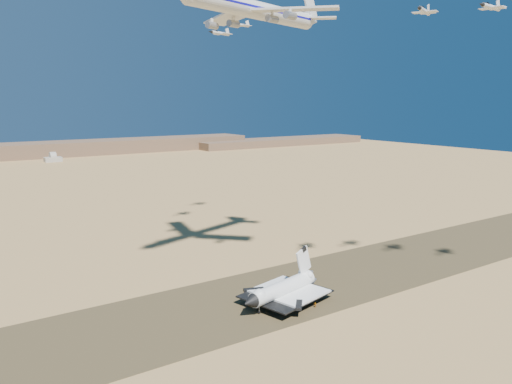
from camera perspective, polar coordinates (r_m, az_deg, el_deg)
ground at (r=179.71m, az=-2.28°, el=-12.63°), size 1200.00×1200.00×0.00m
runway at (r=179.70m, az=-2.28°, el=-12.62°), size 600.00×50.00×0.06m
ridgeline at (r=688.29m, az=-21.06°, el=4.44°), size 960.00×90.00×18.00m
shuttle at (r=178.22m, az=3.01°, el=-11.14°), size 37.05×28.27×18.18m
carrier_747 at (r=191.11m, az=-0.53°, el=20.19°), size 80.71×60.05×20.24m
crew_a at (r=177.90m, az=5.66°, el=-12.59°), size 0.46×0.68×1.81m
crew_b at (r=178.55m, az=5.88°, el=-12.51°), size 0.92×0.97×1.75m
crew_c at (r=177.37m, az=6.80°, el=-12.68°), size 1.17×1.12×1.83m
chase_jet_a at (r=178.00m, az=18.66°, el=19.04°), size 14.01×8.50×3.64m
chase_jet_b at (r=189.86m, az=25.23°, el=18.62°), size 14.99×8.32×3.75m
chase_jet_e at (r=240.12m, az=-4.15°, el=17.67°), size 14.17×8.32×3.62m
chase_jet_f at (r=266.40m, az=-1.83°, el=18.56°), size 14.13×7.98×3.55m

